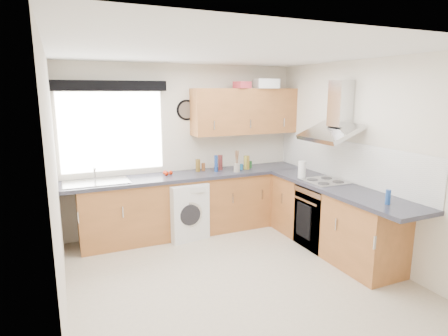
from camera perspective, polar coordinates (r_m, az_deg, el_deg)
name	(u,v)px	position (r m, az deg, el deg)	size (l,w,h in m)	color
ground_plane	(234,275)	(4.54, 1.50, -16.03)	(3.60, 3.60, 0.00)	beige
ceiling	(235,53)	(4.04, 1.70, 17.18)	(3.60, 3.60, 0.02)	white
wall_back	(184,148)	(5.77, -6.11, 3.00)	(3.60, 0.02, 2.50)	silver
wall_front	(350,222)	(2.66, 18.61, -7.83)	(3.60, 0.02, 2.50)	silver
wall_left	(56,187)	(3.73, -24.26, -2.72)	(0.02, 3.60, 2.50)	silver
wall_right	(360,159)	(5.14, 20.06, 1.30)	(0.02, 3.60, 2.50)	silver
window	(112,132)	(5.49, -16.67, 5.31)	(1.40, 0.02, 1.10)	white
window_blind	(110,86)	(5.38, -16.94, 11.90)	(1.50, 0.18, 0.14)	black
splashback	(343,161)	(5.36, 17.72, 1.09)	(0.01, 3.00, 0.54)	white
base_cab_back	(185,206)	(5.65, -5.99, -5.72)	(3.00, 0.58, 0.86)	brown
base_cab_corner	(277,194)	(6.29, 8.07, -3.96)	(0.60, 0.60, 0.86)	brown
base_cab_right	(331,219)	(5.26, 15.99, -7.46)	(0.58, 2.10, 0.86)	brown
worktop_back	(191,175)	(5.55, -5.08, -1.14)	(3.60, 0.62, 0.05)	#262731
worktop_right	(340,189)	(5.01, 17.28, -3.04)	(0.62, 2.42, 0.05)	#262731
sink	(96,180)	(5.28, -18.89, -1.69)	(0.84, 0.46, 0.10)	#B8B8B8
oven	(323,216)	(5.36, 14.88, -7.08)	(0.56, 0.58, 0.85)	black
hob_plate	(325,181)	(5.23, 15.16, -1.96)	(0.52, 0.52, 0.01)	#B8B8B8
extractor_hood	(335,117)	(5.16, 16.53, 7.40)	(0.52, 0.78, 0.66)	#B8B8B8
upper_cabinets	(245,111)	(5.91, 3.21, 8.62)	(1.70, 0.35, 0.70)	brown
washing_machine	(184,209)	(5.54, -6.13, -6.28)	(0.56, 0.54, 0.82)	white
wall_clock	(187,110)	(5.70, -5.69, 8.78)	(0.31, 0.31, 0.04)	black
casserole	(266,84)	(5.96, 6.47, 12.66)	(0.35, 0.25, 0.14)	white
storage_box	(242,85)	(5.76, 2.78, 12.54)	(0.22, 0.18, 0.10)	#B9333E
utensil_pot	(237,167)	(5.65, 1.97, 0.08)	(0.10, 0.10, 0.14)	gray
kitchen_roll	(302,170)	(5.37, 11.79, -0.23)	(0.11, 0.11, 0.24)	white
tomato_cluster	(167,173)	(5.51, -8.64, -0.74)	(0.14, 0.14, 0.06)	#B41D04
jar_0	(241,167)	(5.82, 2.65, 0.19)	(0.05, 0.05, 0.09)	#1C5E88
jar_1	(216,164)	(5.64, -1.22, 0.67)	(0.05, 0.05, 0.25)	navy
jar_2	(248,162)	(5.84, 3.70, 0.85)	(0.04, 0.04, 0.22)	olive
jar_3	(245,162)	(5.84, 3.29, 0.85)	(0.06, 0.06, 0.21)	olive
jar_4	(250,164)	(5.97, 4.02, 0.55)	(0.06, 0.06, 0.11)	#1B4B21
jar_5	(198,165)	(5.69, -4.00, 0.41)	(0.07, 0.07, 0.19)	brown
jar_6	(220,163)	(5.79, -0.56, 0.84)	(0.07, 0.07, 0.23)	#592020
jar_7	(203,167)	(5.74, -3.17, 0.17)	(0.06, 0.06, 0.12)	brown
bottle_0	(388,197)	(4.41, 23.72, -4.08)	(0.05, 0.05, 0.16)	navy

